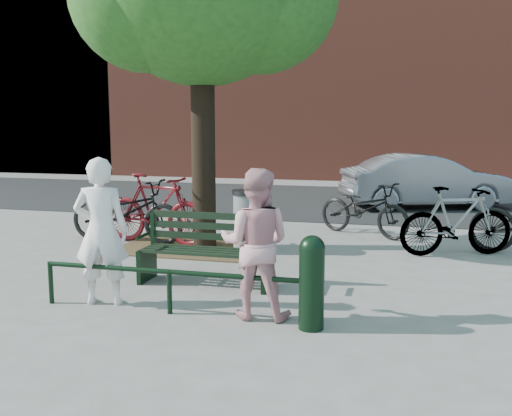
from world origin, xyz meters
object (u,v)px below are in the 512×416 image
(person_right, at_px, (256,244))
(litter_bin, at_px, (247,221))
(bollard, at_px, (312,279))
(parked_car, at_px, (426,181))
(park_bench, at_px, (207,248))
(person_left, at_px, (101,231))
(bicycle_c, at_px, (364,209))

(person_right, height_order, litter_bin, person_right)
(bollard, bearing_deg, parked_car, 81.09)
(litter_bin, bearing_deg, parked_car, 62.65)
(park_bench, relative_size, person_left, 1.01)
(person_left, distance_m, parked_car, 9.70)
(person_left, distance_m, litter_bin, 3.20)
(person_right, relative_size, bicycle_c, 0.84)
(person_right, relative_size, bollard, 1.66)
(bollard, bearing_deg, person_left, 175.03)
(litter_bin, distance_m, parked_car, 6.55)
(parked_car, bearing_deg, bicycle_c, 142.07)
(parked_car, bearing_deg, person_right, 146.57)
(person_right, height_order, bollard, person_right)
(park_bench, bearing_deg, parked_car, 68.65)
(person_right, height_order, bicycle_c, person_right)
(parked_car, bearing_deg, litter_bin, 132.39)
(person_left, height_order, bollard, person_left)
(person_left, bearing_deg, person_right, 165.96)
(person_left, relative_size, parked_car, 0.42)
(park_bench, relative_size, bollard, 1.77)
(bollard, relative_size, bicycle_c, 0.51)
(park_bench, xyz_separation_m, bollard, (1.60, -1.35, 0.05))
(person_right, bearing_deg, person_left, -3.45)
(litter_bin, height_order, bicycle_c, litter_bin)
(park_bench, height_order, litter_bin, litter_bin)
(person_left, bearing_deg, bollard, 160.98)
(person_left, relative_size, litter_bin, 1.69)
(bicycle_c, bearing_deg, park_bench, -174.95)
(bicycle_c, relative_size, parked_car, 0.47)
(park_bench, height_order, parked_car, parked_car)
(bicycle_c, bearing_deg, parked_car, 12.33)
(bollard, bearing_deg, person_right, 161.49)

